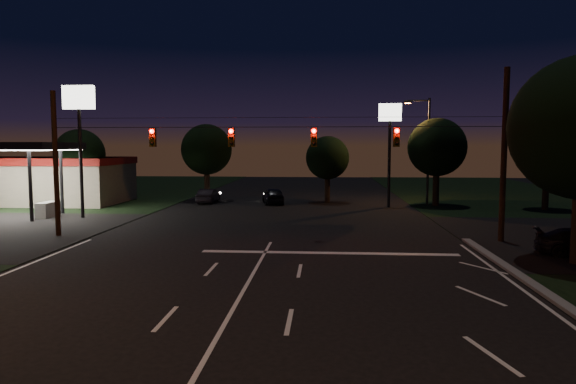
{
  "coord_description": "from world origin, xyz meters",
  "views": [
    {
      "loc": [
        2.8,
        -12.22,
        5.01
      ],
      "look_at": [
        1.19,
        9.97,
        3.0
      ],
      "focal_mm": 32.0,
      "sensor_mm": 36.0,
      "label": 1
    }
  ],
  "objects": [
    {
      "name": "ground",
      "position": [
        0.0,
        0.0,
        0.0
      ],
      "size": [
        140.0,
        140.0,
        0.0
      ],
      "primitive_type": "plane",
      "color": "black",
      "rests_on": "ground"
    },
    {
      "name": "stop_bar",
      "position": [
        3.0,
        11.5,
        0.01
      ],
      "size": [
        12.0,
        0.5,
        0.01
      ],
      "primitive_type": "cube",
      "color": "silver",
      "rests_on": "ground"
    },
    {
      "name": "utility_pole_right",
      "position": [
        12.0,
        15.0,
        0.0
      ],
      "size": [
        0.3,
        0.3,
        9.0
      ],
      "primitive_type": "cylinder",
      "color": "black",
      "rests_on": "ground"
    },
    {
      "name": "utility_pole_left",
      "position": [
        -12.0,
        15.0,
        0.0
      ],
      "size": [
        0.28,
        0.28,
        8.0
      ],
      "primitive_type": "cylinder",
      "color": "black",
      "rests_on": "ground"
    },
    {
      "name": "signal_span",
      "position": [
        -0.0,
        14.96,
        5.5
      ],
      "size": [
        24.0,
        0.4,
        1.56
      ],
      "color": "black",
      "rests_on": "ground"
    },
    {
      "name": "gas_station",
      "position": [
        -21.86,
        30.39,
        2.38
      ],
      "size": [
        14.2,
        16.1,
        5.25
      ],
      "color": "gray",
      "rests_on": "ground"
    },
    {
      "name": "pole_sign_left_near",
      "position": [
        -14.0,
        22.0,
        6.98
      ],
      "size": [
        2.2,
        0.3,
        9.1
      ],
      "color": "black",
      "rests_on": "ground"
    },
    {
      "name": "pole_sign_right",
      "position": [
        8.0,
        30.0,
        6.24
      ],
      "size": [
        1.8,
        0.3,
        8.4
      ],
      "color": "black",
      "rests_on": "ground"
    },
    {
      "name": "street_light_right_far",
      "position": [
        11.24,
        32.0,
        5.24
      ],
      "size": [
        2.2,
        0.35,
        9.0
      ],
      "color": "black",
      "rests_on": "ground"
    },
    {
      "name": "tree_far_a",
      "position": [
        -17.98,
        30.12,
        4.26
      ],
      "size": [
        4.2,
        4.2,
        6.42
      ],
      "color": "black",
      "rests_on": "ground"
    },
    {
      "name": "tree_far_b",
      "position": [
        -7.98,
        34.13,
        4.61
      ],
      "size": [
        4.6,
        4.6,
        6.98
      ],
      "color": "black",
      "rests_on": "ground"
    },
    {
      "name": "tree_far_c",
      "position": [
        3.02,
        33.1,
        3.9
      ],
      "size": [
        3.8,
        3.8,
        5.86
      ],
      "color": "black",
      "rests_on": "ground"
    },
    {
      "name": "tree_far_d",
      "position": [
        12.02,
        31.13,
        4.83
      ],
      "size": [
        4.8,
        4.8,
        7.3
      ],
      "color": "black",
      "rests_on": "ground"
    },
    {
      "name": "tree_far_e",
      "position": [
        20.02,
        29.11,
        4.11
      ],
      "size": [
        4.0,
        4.0,
        6.18
      ],
      "color": "black",
      "rests_on": "ground"
    },
    {
      "name": "car_oncoming_a",
      "position": [
        -1.68,
        31.82,
        0.7
      ],
      "size": [
        2.45,
        4.35,
        1.4
      ],
      "primitive_type": "imported",
      "rotation": [
        0.0,
        0.0,
        3.34
      ],
      "color": "black",
      "rests_on": "ground"
    },
    {
      "name": "car_oncoming_b",
      "position": [
        -7.44,
        32.06,
        0.62
      ],
      "size": [
        1.37,
        3.77,
        1.24
      ],
      "primitive_type": "imported",
      "rotation": [
        0.0,
        0.0,
        3.13
      ],
      "color": "black",
      "rests_on": "ground"
    }
  ]
}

